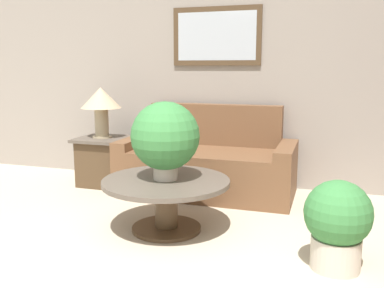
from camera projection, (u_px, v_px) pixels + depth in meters
name	position (u px, v px, depth m)	size (l,w,h in m)	color
wall_back	(245.00, 75.00, 5.00)	(7.76, 0.09, 2.60)	gray
couch_main	(208.00, 165.00, 4.81)	(1.92, 0.90, 0.98)	brown
coffee_table	(166.00, 193.00, 3.68)	(1.10, 1.10, 0.45)	#4C3823
side_table	(103.00, 161.00, 5.15)	(0.57, 0.57, 0.57)	#4C3823
table_lamp	(101.00, 102.00, 5.02)	(0.47, 0.47, 0.60)	tan
potted_plant_on_table	(165.00, 137.00, 3.61)	(0.59, 0.59, 0.67)	beige
potted_plant_floor	(337.00, 222.00, 2.96)	(0.47, 0.47, 0.64)	beige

